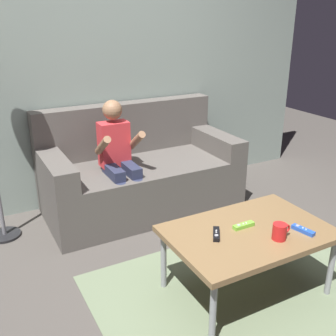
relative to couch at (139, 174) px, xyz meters
The scene contains 10 objects.
ground_plane 1.44m from the couch, 93.67° to the right, with size 8.40×8.40×0.00m, color #4C4742.
wall_back 1.02m from the couch, 102.89° to the left, with size 4.20×0.05×2.50m, color gray.
couch is the anchor object (origin of this frame).
person_seated_on_couch 0.41m from the couch, 144.33° to the right, with size 0.33×0.41×1.00m.
coffee_table 1.39m from the couch, 86.44° to the right, with size 0.96×0.64×0.43m.
area_rug 1.42m from the couch, 86.44° to the right, with size 1.83×1.27×0.01m, color #6B7A5B.
game_remote_lime_near_edge 1.35m from the couch, 86.71° to the right, with size 0.14×0.04×0.03m.
game_remote_black_center 1.36m from the couch, 95.21° to the right, with size 0.11×0.14×0.03m.
game_remote_blue_far_corner 1.59m from the couch, 77.28° to the right, with size 0.06×0.14×0.03m.
coffee_mug 1.56m from the couch, 83.60° to the right, with size 0.12×0.08×0.09m.
Camera 1 is at (-1.22, -1.57, 1.62)m, focal length 42.74 mm.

